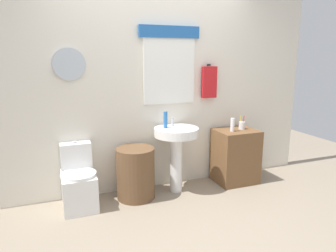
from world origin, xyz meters
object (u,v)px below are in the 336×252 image
Objects in this scene: pedestal_sink at (176,143)px; soap_bottle at (165,120)px; laundry_hamper at (136,173)px; wooden_cabinet at (235,156)px; lotion_bottle at (232,125)px; toilet at (78,182)px; toothbrush_cup at (242,125)px.

soap_bottle is at bearing 157.38° from pedestal_sink.
laundry_hamper is 0.60m from pedestal_sink.
lotion_bottle is at bearing -156.71° from wooden_cabinet.
laundry_hamper is (0.65, -0.03, 0.03)m from toilet.
toothbrush_cup is at bearing 12.14° from wooden_cabinet.
soap_bottle is (0.40, 0.05, 0.60)m from laundry_hamper.
toilet is 1.01× the size of wooden_cabinet.
toothbrush_cup is at bearing -1.61° from soap_bottle.
pedestal_sink is 0.32m from soap_bottle.
toilet reaches higher than wooden_cabinet.
pedestal_sink is at bearing -1.56° from toilet.
pedestal_sink reaches higher than toilet.
pedestal_sink is at bearing 0.00° from laundry_hamper.
toilet is 4.14× the size of lotion_bottle.
wooden_cabinet is at bearing 0.00° from laundry_hamper.
wooden_cabinet is 3.84× the size of toothbrush_cup.
laundry_hamper is 1.37m from wooden_cabinet.
toothbrush_cup reaches higher than lotion_bottle.
pedestal_sink is (0.52, 0.00, 0.31)m from laundry_hamper.
toilet is at bearing -179.00° from soap_bottle.
lotion_bottle is at bearing -1.80° from laundry_hamper.
toilet is 1.22m from soap_bottle.
toothbrush_cup reaches higher than pedestal_sink.
toilet is at bearing 177.87° from lotion_bottle.
toothbrush_cup is (0.19, 0.06, -0.03)m from lotion_bottle.
toothbrush_cup is (0.09, 0.02, 0.41)m from wooden_cabinet.
laundry_hamper is 0.86× the size of wooden_cabinet.
wooden_cabinet is 0.42m from toothbrush_cup.
pedestal_sink is (1.17, -0.03, 0.34)m from toilet.
pedestal_sink is 0.89m from wooden_cabinet.
toilet is 0.65m from laundry_hamper.
wooden_cabinet is 3.60× the size of soap_bottle.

